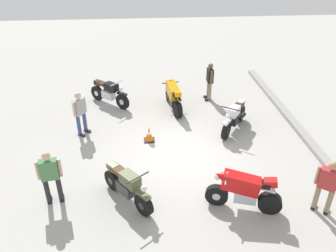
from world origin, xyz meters
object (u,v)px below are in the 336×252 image
(motorcycle_silver_cruiser, at_px, (234,117))
(person_in_gray_shirt, at_px, (80,111))
(motorcycle_red_sportbike, at_px, (244,190))
(motorcycle_olive_vintage, at_px, (127,186))
(person_in_red_shirt, at_px, (327,185))
(person_in_green_shirt, at_px, (50,175))
(person_in_black_shirt, at_px, (210,79))
(motorcycle_orange_sportbike, at_px, (173,96))
(motorcycle_black_cruiser, at_px, (109,93))
(traffic_cone, at_px, (149,134))

(motorcycle_silver_cruiser, bearing_deg, person_in_gray_shirt, -56.50)
(motorcycle_silver_cruiser, bearing_deg, motorcycle_red_sportbike, 23.98)
(motorcycle_olive_vintage, bearing_deg, person_in_red_shirt, 42.17)
(motorcycle_silver_cruiser, relative_size, person_in_red_shirt, 1.13)
(person_in_green_shirt, height_order, person_in_black_shirt, person_in_black_shirt)
(motorcycle_orange_sportbike, relative_size, person_in_gray_shirt, 1.22)
(motorcycle_black_cruiser, bearing_deg, motorcycle_orange_sportbike, 25.98)
(motorcycle_orange_sportbike, distance_m, motorcycle_olive_vintage, 5.50)
(motorcycle_black_cruiser, distance_m, traffic_cone, 3.36)
(motorcycle_red_sportbike, xyz_separation_m, motorcycle_olive_vintage, (-0.54, -2.97, -0.11))
(motorcycle_red_sportbike, distance_m, motorcycle_orange_sportbike, 5.88)
(motorcycle_olive_vintage, bearing_deg, person_in_black_shirt, 112.68)
(person_in_red_shirt, bearing_deg, motorcycle_orange_sportbike, 65.90)
(motorcycle_olive_vintage, height_order, traffic_cone, motorcycle_olive_vintage)
(person_in_red_shirt, relative_size, traffic_cone, 2.96)
(motorcycle_red_sportbike, relative_size, traffic_cone, 3.62)
(motorcycle_olive_vintage, relative_size, person_in_red_shirt, 1.04)
(traffic_cone, bearing_deg, person_in_green_shirt, -42.69)
(person_in_black_shirt, relative_size, traffic_cone, 3.03)
(motorcycle_silver_cruiser, xyz_separation_m, motorcycle_black_cruiser, (-2.48, -4.63, 0.00))
(traffic_cone, bearing_deg, motorcycle_black_cruiser, -152.66)
(motorcycle_orange_sportbike, relative_size, motorcycle_olive_vintage, 1.20)
(motorcycle_red_sportbike, relative_size, person_in_black_shirt, 1.20)
(person_in_black_shirt, bearing_deg, motorcycle_black_cruiser, 1.30)
(motorcycle_orange_sportbike, xyz_separation_m, motorcycle_olive_vintage, (5.22, -1.74, -0.11))
(motorcycle_silver_cruiser, bearing_deg, person_in_black_shirt, -135.58)
(person_in_green_shirt, bearing_deg, motorcycle_black_cruiser, -19.14)
(motorcycle_silver_cruiser, height_order, traffic_cone, motorcycle_silver_cruiser)
(motorcycle_silver_cruiser, bearing_deg, motorcycle_olive_vintage, -12.35)
(motorcycle_black_cruiser, relative_size, person_in_gray_shirt, 1.04)
(motorcycle_olive_vintage, bearing_deg, person_in_green_shirt, -131.21)
(motorcycle_silver_cruiser, distance_m, traffic_cone, 3.14)
(motorcycle_red_sportbike, distance_m, person_in_red_shirt, 2.03)
(person_in_black_shirt, distance_m, person_in_gray_shirt, 5.58)
(person_in_green_shirt, bearing_deg, person_in_black_shirt, -50.36)
(person_in_gray_shirt, bearing_deg, traffic_cone, 16.31)
(traffic_cone, bearing_deg, person_in_gray_shirt, -106.18)
(person_in_black_shirt, bearing_deg, person_in_green_shirt, 47.77)
(motorcycle_olive_vintage, bearing_deg, motorcycle_red_sportbike, 41.46)
(person_in_red_shirt, bearing_deg, person_in_gray_shirt, 94.10)
(motorcycle_orange_sportbike, relative_size, person_in_black_shirt, 1.22)
(motorcycle_orange_sportbike, relative_size, person_in_green_shirt, 1.22)
(person_in_gray_shirt, bearing_deg, motorcycle_silver_cruiser, 30.55)
(motorcycle_olive_vintage, distance_m, person_in_gray_shirt, 3.99)
(motorcycle_silver_cruiser, relative_size, motorcycle_olive_vintage, 1.09)
(motorcycle_silver_cruiser, height_order, person_in_gray_shirt, person_in_gray_shirt)
(person_in_green_shirt, bearing_deg, person_in_red_shirt, -106.44)
(motorcycle_silver_cruiser, bearing_deg, motorcycle_black_cruiser, -82.75)
(person_in_green_shirt, xyz_separation_m, person_in_gray_shirt, (-3.50, 0.26, -0.00))
(motorcycle_red_sportbike, height_order, traffic_cone, motorcycle_red_sportbike)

